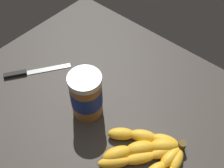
# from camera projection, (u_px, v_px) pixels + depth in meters

# --- Properties ---
(ground_plane) EXTENTS (0.89, 0.70, 0.04)m
(ground_plane) POSITION_uv_depth(u_px,v_px,m) (110.00, 111.00, 0.82)
(ground_plane) COLOR #38332D
(banana_bunch) EXTENTS (0.21, 0.21, 0.04)m
(banana_bunch) POSITION_uv_depth(u_px,v_px,m) (147.00, 156.00, 0.69)
(banana_bunch) COLOR gold
(banana_bunch) RESTS_ON ground_plane
(peanut_butter_jar) EXTENTS (0.09, 0.09, 0.14)m
(peanut_butter_jar) POSITION_uv_depth(u_px,v_px,m) (86.00, 95.00, 0.74)
(peanut_butter_jar) COLOR #9E602D
(peanut_butter_jar) RESTS_ON ground_plane
(butter_knife) EXTENTS (0.13, 0.18, 0.01)m
(butter_knife) POSITION_uv_depth(u_px,v_px,m) (32.00, 72.00, 0.88)
(butter_knife) COLOR silver
(butter_knife) RESTS_ON ground_plane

